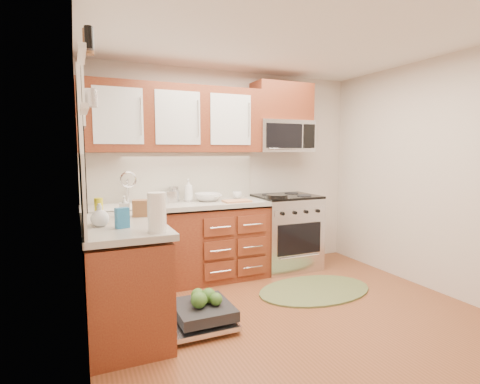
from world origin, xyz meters
name	(u,v)px	position (x,y,z in m)	size (l,w,h in m)	color
floor	(302,323)	(0.00, 0.00, 0.00)	(3.50, 3.50, 0.00)	brown
ceiling	(307,29)	(0.00, 0.00, 2.50)	(3.50, 3.50, 0.00)	white
wall_back	(228,172)	(0.00, 1.75, 1.25)	(3.50, 0.04, 2.50)	beige
wall_left	(81,191)	(-1.75, 0.00, 1.25)	(0.04, 3.50, 2.50)	beige
wall_right	(447,177)	(1.75, 0.00, 1.25)	(0.04, 3.50, 2.50)	beige
base_cabinet_back	(179,246)	(-0.73, 1.45, 0.42)	(2.05, 0.60, 0.85)	#5D1F15
base_cabinet_left	(123,280)	(-1.45, 0.52, 0.42)	(0.60, 1.25, 0.85)	#5D1F15
countertop_back	(179,205)	(-0.72, 1.44, 0.90)	(2.07, 0.64, 0.05)	#9D9790
countertop_left	(122,225)	(-1.44, 0.53, 0.90)	(0.64, 1.27, 0.05)	#9D9790
backsplash_back	(172,176)	(-0.73, 1.74, 1.21)	(2.05, 0.02, 0.57)	#B3ADA1
backsplash_left	(82,190)	(-1.74, 0.52, 1.21)	(0.02, 1.25, 0.57)	#B3ADA1
upper_cabinets	(174,119)	(-0.73, 1.57, 1.88)	(2.05, 0.35, 0.75)	#5D1F15
cabinet_over_mw	(282,102)	(0.68, 1.57, 2.13)	(0.76, 0.35, 0.47)	#5D1F15
range	(286,232)	(0.68, 1.43, 0.47)	(0.76, 0.64, 0.95)	silver
microwave	(282,136)	(0.68, 1.55, 1.70)	(0.76, 0.38, 0.40)	silver
sink	(131,218)	(-1.25, 1.42, 0.80)	(0.62, 0.50, 0.26)	white
dishwasher	(199,315)	(-0.86, 0.30, 0.10)	(0.70, 0.60, 0.20)	silver
window	(80,146)	(-1.74, 0.50, 1.55)	(0.03, 1.05, 1.05)	white
window_blind	(82,103)	(-1.71, 0.50, 1.88)	(0.02, 0.96, 0.40)	white
shelf_upper	(81,54)	(-1.72, -0.35, 2.05)	(0.04, 0.40, 0.03)	white
shelf_lower	(84,109)	(-1.72, -0.35, 1.75)	(0.04, 0.40, 0.03)	white
rug	(315,290)	(0.55, 0.58, 0.01)	(1.29, 0.84, 0.02)	brown
skillet	(277,197)	(0.40, 1.18, 0.97)	(0.25, 0.25, 0.05)	black
stock_pot	(170,196)	(-0.80, 1.56, 0.99)	(0.22, 0.22, 0.13)	silver
cutting_board	(237,201)	(-0.08, 1.26, 0.94)	(0.31, 0.20, 0.02)	tan
canister	(174,194)	(-0.72, 1.65, 1.01)	(0.11, 0.11, 0.17)	silver
paper_towel_roll	(157,212)	(-1.25, 0.03, 1.07)	(0.13, 0.13, 0.29)	white
mustard_bottle	(99,211)	(-1.62, 0.52, 1.03)	(0.07, 0.07, 0.21)	yellow
red_bottle	(155,216)	(-1.25, 0.08, 1.04)	(0.06, 0.06, 0.22)	#B02D0E
wooden_box	(141,208)	(-1.25, 0.75, 1.00)	(0.15, 0.11, 0.15)	brown
blue_carton	(122,218)	(-1.47, 0.28, 1.00)	(0.10, 0.06, 0.16)	#21679E
bowl_a	(210,198)	(-0.33, 1.49, 0.96)	(0.28, 0.28, 0.07)	#999999
bowl_b	(207,197)	(-0.37, 1.49, 0.97)	(0.30, 0.30, 0.09)	#999999
cup	(237,195)	(0.04, 1.55, 0.97)	(0.11, 0.11, 0.09)	#999999
soap_bottle_a	(188,190)	(-0.58, 1.54, 1.06)	(0.10, 0.10, 0.26)	#999999
soap_bottle_b	(124,206)	(-1.39, 0.78, 1.02)	(0.09, 0.09, 0.19)	#999999
soap_bottle_c	(100,215)	(-1.62, 0.42, 1.02)	(0.14, 0.14, 0.18)	#999999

